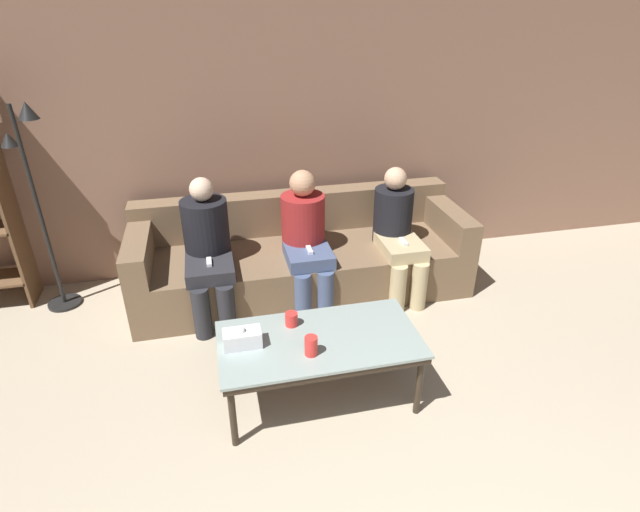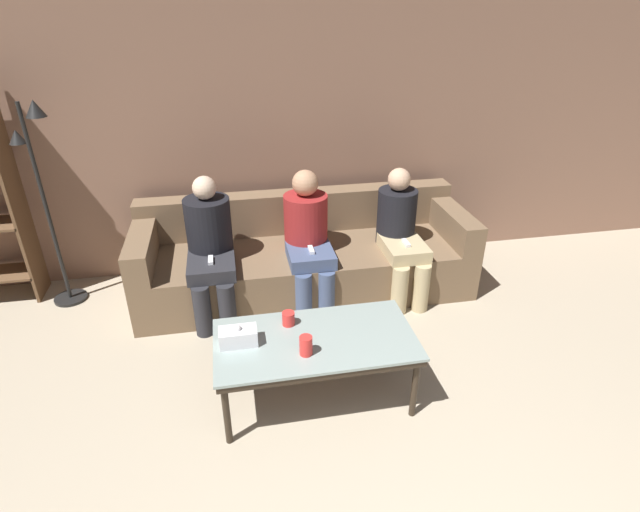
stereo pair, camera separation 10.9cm
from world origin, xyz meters
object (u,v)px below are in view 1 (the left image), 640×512
(cup_near_right, at_px, (311,346))
(seated_person_left_end, at_px, (208,245))
(tissue_box, at_px, (242,338))
(seated_person_mid_right, at_px, (397,230))
(standing_lamp, at_px, (36,190))
(coffee_table, at_px, (319,344))
(cup_near_left, at_px, (291,319))
(couch, at_px, (301,257))
(seated_person_mid_left, at_px, (305,235))

(cup_near_right, bearing_deg, seated_person_left_end, 112.26)
(tissue_box, bearing_deg, seated_person_left_end, 97.96)
(seated_person_left_end, height_order, seated_person_mid_right, seated_person_left_end)
(tissue_box, xyz_separation_m, standing_lamp, (-1.34, 1.49, 0.49))
(coffee_table, distance_m, cup_near_left, 0.23)
(tissue_box, relative_size, seated_person_mid_right, 0.21)
(coffee_table, distance_m, tissue_box, 0.46)
(cup_near_right, bearing_deg, seated_person_mid_right, 52.11)
(coffee_table, bearing_deg, seated_person_left_end, 117.63)
(seated_person_mid_right, bearing_deg, coffee_table, -128.71)
(couch, xyz_separation_m, cup_near_right, (-0.23, -1.49, 0.24))
(couch, bearing_deg, cup_near_left, -103.76)
(tissue_box, bearing_deg, seated_person_mid_right, 39.11)
(cup_near_left, relative_size, standing_lamp, 0.05)
(cup_near_left, distance_m, seated_person_mid_left, 1.04)
(coffee_table, xyz_separation_m, seated_person_left_end, (-0.61, 1.16, 0.16))
(cup_near_right, bearing_deg, cup_near_left, 100.98)
(couch, height_order, coffee_table, couch)
(coffee_table, distance_m, cup_near_right, 0.18)
(couch, height_order, seated_person_mid_right, seated_person_mid_right)
(coffee_table, bearing_deg, cup_near_left, 128.82)
(couch, relative_size, seated_person_left_end, 2.53)
(coffee_table, relative_size, seated_person_left_end, 1.10)
(standing_lamp, height_order, seated_person_mid_right, standing_lamp)
(couch, relative_size, tissue_box, 12.47)
(seated_person_left_end, bearing_deg, seated_person_mid_right, -0.51)
(seated_person_left_end, bearing_deg, couch, 14.93)
(seated_person_mid_left, bearing_deg, seated_person_mid_right, -1.73)
(standing_lamp, relative_size, seated_person_mid_left, 1.50)
(seated_person_mid_left, bearing_deg, tissue_box, -118.07)
(couch, bearing_deg, tissue_box, -114.49)
(cup_near_right, relative_size, standing_lamp, 0.07)
(couch, xyz_separation_m, seated_person_mid_right, (0.76, -0.22, 0.28))
(cup_near_left, distance_m, standing_lamp, 2.19)
(standing_lamp, xyz_separation_m, seated_person_mid_left, (1.95, -0.36, -0.41))
(coffee_table, xyz_separation_m, seated_person_mid_left, (0.16, 1.17, 0.17))
(seated_person_mid_right, bearing_deg, cup_near_left, -137.22)
(couch, bearing_deg, seated_person_mid_right, -15.88)
(standing_lamp, height_order, seated_person_left_end, standing_lamp)
(coffee_table, height_order, cup_near_right, cup_near_right)
(tissue_box, xyz_separation_m, seated_person_left_end, (-0.16, 1.12, 0.07))
(couch, xyz_separation_m, coffee_table, (-0.16, -1.36, 0.13))
(coffee_table, distance_m, standing_lamp, 2.42)
(cup_near_left, bearing_deg, seated_person_left_end, 115.42)
(couch, bearing_deg, seated_person_left_end, -165.07)
(couch, relative_size, cup_near_right, 23.23)
(seated_person_mid_left, bearing_deg, cup_near_left, -106.30)
(cup_near_left, height_order, tissue_box, tissue_box)
(couch, height_order, seated_person_mid_left, seated_person_mid_left)
(couch, height_order, tissue_box, couch)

